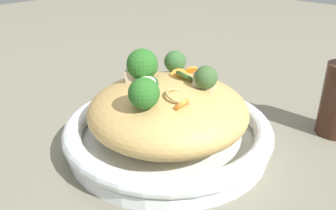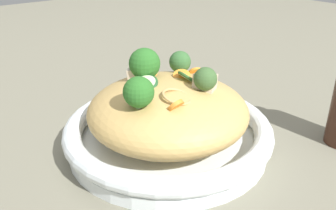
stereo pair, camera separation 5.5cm
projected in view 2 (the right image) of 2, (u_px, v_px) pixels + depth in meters
The scene contains 7 objects.
ground_plane at pixel (168, 146), 0.58m from camera, with size 3.00×3.00×0.00m, color slate.
serving_bowl at pixel (168, 133), 0.57m from camera, with size 0.32×0.32×0.05m.
noodle_heap at pixel (168, 110), 0.55m from camera, with size 0.25×0.25×0.10m.
broccoli_florets at pixel (158, 73), 0.53m from camera, with size 0.15×0.18×0.07m.
carrot_coins at pixel (175, 81), 0.55m from camera, with size 0.13×0.15×0.03m.
zucchini_slices at pixel (158, 79), 0.55m from camera, with size 0.11×0.11×0.03m.
chicken_chunks at pixel (172, 79), 0.55m from camera, with size 0.14×0.10×0.03m.
Camera 2 is at (0.38, -0.32, 0.31)m, focal length 38.42 mm.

